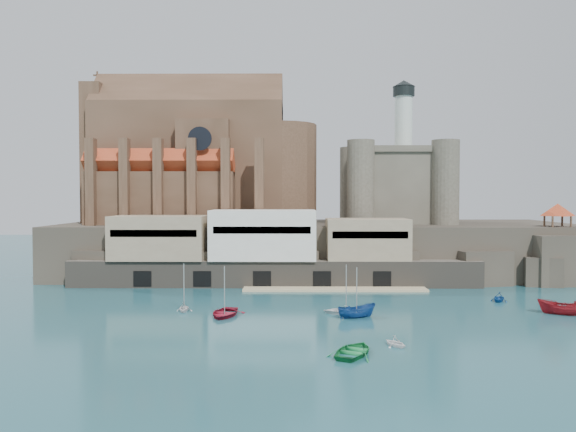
{
  "coord_description": "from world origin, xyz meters",
  "views": [
    {
      "loc": [
        -4.92,
        -73.47,
        15.35
      ],
      "look_at": [
        -5.78,
        32.0,
        11.67
      ],
      "focal_mm": 35.0,
      "sensor_mm": 36.0,
      "label": 1
    }
  ],
  "objects_px": {
    "church": "(199,163)",
    "boat_0": "(225,316)",
    "boat_1": "(395,346)",
    "boat_2": "(357,317)",
    "pavilion": "(558,211)",
    "castle_keep": "(396,182)"
  },
  "relations": [
    {
      "from": "church",
      "to": "boat_0",
      "type": "distance_m",
      "value": 50.13
    },
    {
      "from": "boat_1",
      "to": "boat_2",
      "type": "xyz_separation_m",
      "value": [
        -2.41,
        13.67,
        0.0
      ]
    },
    {
      "from": "boat_2",
      "to": "pavilion",
      "type": "bearing_deg",
      "value": -73.87
    },
    {
      "from": "church",
      "to": "boat_2",
      "type": "bearing_deg",
      "value": -58.55
    },
    {
      "from": "boat_0",
      "to": "church",
      "type": "bearing_deg",
      "value": 112.71
    },
    {
      "from": "pavilion",
      "to": "boat_2",
      "type": "distance_m",
      "value": 49.99
    },
    {
      "from": "boat_0",
      "to": "boat_1",
      "type": "distance_m",
      "value": 24.2
    },
    {
      "from": "castle_keep",
      "to": "boat_1",
      "type": "bearing_deg",
      "value": -100.29
    },
    {
      "from": "pavilion",
      "to": "boat_2",
      "type": "bearing_deg",
      "value": -143.36
    },
    {
      "from": "pavilion",
      "to": "boat_1",
      "type": "xyz_separation_m",
      "value": [
        -36.38,
        -42.51,
        -12.73
      ]
    },
    {
      "from": "castle_keep",
      "to": "boat_1",
      "type": "height_order",
      "value": "castle_keep"
    },
    {
      "from": "church",
      "to": "boat_2",
      "type": "relative_size",
      "value": 8.9
    },
    {
      "from": "boat_0",
      "to": "boat_1",
      "type": "bearing_deg",
      "value": -27.89
    },
    {
      "from": "castle_keep",
      "to": "boat_0",
      "type": "distance_m",
      "value": 55.38
    },
    {
      "from": "church",
      "to": "boat_0",
      "type": "xyz_separation_m",
      "value": [
        10.46,
        -43.75,
        -22.13
      ]
    },
    {
      "from": "boat_0",
      "to": "boat_2",
      "type": "relative_size",
      "value": 1.23
    },
    {
      "from": "church",
      "to": "boat_1",
      "type": "height_order",
      "value": "church"
    },
    {
      "from": "church",
      "to": "castle_keep",
      "type": "xyz_separation_m",
      "value": [
        40.21,
        -0.78,
        -3.81
      ]
    },
    {
      "from": "pavilion",
      "to": "castle_keep",
      "type": "bearing_deg",
      "value": 149.82
    },
    {
      "from": "boat_0",
      "to": "boat_2",
      "type": "height_order",
      "value": "boat_0"
    },
    {
      "from": "castle_keep",
      "to": "pavilion",
      "type": "relative_size",
      "value": 4.58
    },
    {
      "from": "church",
      "to": "pavilion",
      "type": "xyz_separation_m",
      "value": [
        66.13,
        -15.85,
        -9.4
      ]
    }
  ]
}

